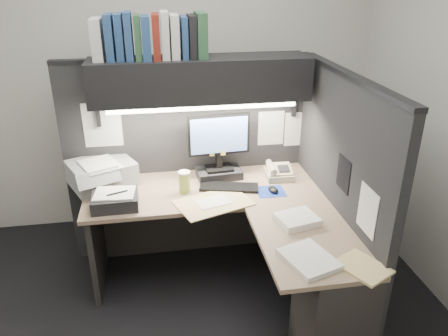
{
  "coord_description": "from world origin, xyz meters",
  "views": [
    {
      "loc": [
        -0.22,
        -2.3,
        2.19
      ],
      "look_at": [
        0.25,
        0.51,
        0.91
      ],
      "focal_mm": 35.0,
      "sensor_mm": 36.0,
      "label": 1
    }
  ],
  "objects_px": {
    "telephone": "(279,173)",
    "notebook_stack": "(115,200)",
    "coffee_cup": "(184,183)",
    "overhead_shelf": "(200,79)",
    "printer": "(102,173)",
    "monitor": "(219,153)",
    "keyboard": "(229,187)",
    "desk": "(262,261)"
  },
  "relations": [
    {
      "from": "notebook_stack",
      "to": "coffee_cup",
      "type": "bearing_deg",
      "value": 14.67
    },
    {
      "from": "overhead_shelf",
      "to": "printer",
      "type": "bearing_deg",
      "value": 178.95
    },
    {
      "from": "desk",
      "to": "printer",
      "type": "relative_size",
      "value": 3.85
    },
    {
      "from": "notebook_stack",
      "to": "monitor",
      "type": "bearing_deg",
      "value": 23.56
    },
    {
      "from": "telephone",
      "to": "printer",
      "type": "xyz_separation_m",
      "value": [
        -1.34,
        0.12,
        0.05
      ]
    },
    {
      "from": "desk",
      "to": "coffee_cup",
      "type": "bearing_deg",
      "value": 131.23
    },
    {
      "from": "keyboard",
      "to": "coffee_cup",
      "type": "xyz_separation_m",
      "value": [
        -0.33,
        -0.01,
        0.07
      ]
    },
    {
      "from": "desk",
      "to": "monitor",
      "type": "relative_size",
      "value": 3.36
    },
    {
      "from": "overhead_shelf",
      "to": "coffee_cup",
      "type": "distance_m",
      "value": 0.75
    },
    {
      "from": "notebook_stack",
      "to": "keyboard",
      "type": "bearing_deg",
      "value": 9.3
    },
    {
      "from": "overhead_shelf",
      "to": "notebook_stack",
      "type": "bearing_deg",
      "value": -150.97
    },
    {
      "from": "overhead_shelf",
      "to": "coffee_cup",
      "type": "relative_size",
      "value": 10.12
    },
    {
      "from": "coffee_cup",
      "to": "notebook_stack",
      "type": "xyz_separation_m",
      "value": [
        -0.48,
        -0.13,
        -0.03
      ]
    },
    {
      "from": "overhead_shelf",
      "to": "monitor",
      "type": "bearing_deg",
      "value": -9.17
    },
    {
      "from": "keyboard",
      "to": "overhead_shelf",
      "type": "bearing_deg",
      "value": 140.72
    },
    {
      "from": "desk",
      "to": "printer",
      "type": "bearing_deg",
      "value": 144.03
    },
    {
      "from": "overhead_shelf",
      "to": "printer",
      "type": "xyz_separation_m",
      "value": [
        -0.75,
        0.01,
        -0.68
      ]
    },
    {
      "from": "overhead_shelf",
      "to": "telephone",
      "type": "xyz_separation_m",
      "value": [
        0.58,
        -0.1,
        -0.73
      ]
    },
    {
      "from": "keyboard",
      "to": "coffee_cup",
      "type": "distance_m",
      "value": 0.33
    },
    {
      "from": "telephone",
      "to": "notebook_stack",
      "type": "xyz_separation_m",
      "value": [
        -1.22,
        -0.25,
        0.0
      ]
    },
    {
      "from": "desk",
      "to": "overhead_shelf",
      "type": "height_order",
      "value": "overhead_shelf"
    },
    {
      "from": "desk",
      "to": "telephone",
      "type": "xyz_separation_m",
      "value": [
        0.28,
        0.65,
        0.33
      ]
    },
    {
      "from": "keyboard",
      "to": "printer",
      "type": "xyz_separation_m",
      "value": [
        -0.92,
        0.24,
        0.08
      ]
    },
    {
      "from": "coffee_cup",
      "to": "printer",
      "type": "distance_m",
      "value": 0.64
    },
    {
      "from": "printer",
      "to": "notebook_stack",
      "type": "bearing_deg",
      "value": -97.34
    },
    {
      "from": "monitor",
      "to": "notebook_stack",
      "type": "bearing_deg",
      "value": -160.45
    },
    {
      "from": "telephone",
      "to": "keyboard",
      "type": "bearing_deg",
      "value": -160.41
    },
    {
      "from": "desk",
      "to": "telephone",
      "type": "height_order",
      "value": "telephone"
    },
    {
      "from": "printer",
      "to": "notebook_stack",
      "type": "distance_m",
      "value": 0.39
    },
    {
      "from": "telephone",
      "to": "coffee_cup",
      "type": "xyz_separation_m",
      "value": [
        -0.74,
        -0.13,
        0.04
      ]
    },
    {
      "from": "keyboard",
      "to": "notebook_stack",
      "type": "bearing_deg",
      "value": -157.16
    },
    {
      "from": "printer",
      "to": "overhead_shelf",
      "type": "bearing_deg",
      "value": -25.59
    },
    {
      "from": "monitor",
      "to": "coffee_cup",
      "type": "xyz_separation_m",
      "value": [
        -0.29,
        -0.21,
        -0.13
      ]
    },
    {
      "from": "overhead_shelf",
      "to": "notebook_stack",
      "type": "xyz_separation_m",
      "value": [
        -0.64,
        -0.36,
        -0.72
      ]
    },
    {
      "from": "coffee_cup",
      "to": "printer",
      "type": "height_order",
      "value": "printer"
    },
    {
      "from": "telephone",
      "to": "notebook_stack",
      "type": "height_order",
      "value": "notebook_stack"
    },
    {
      "from": "keyboard",
      "to": "notebook_stack",
      "type": "relative_size",
      "value": 1.4
    },
    {
      "from": "monitor",
      "to": "notebook_stack",
      "type": "xyz_separation_m",
      "value": [
        -0.77,
        -0.34,
        -0.16
      ]
    },
    {
      "from": "coffee_cup",
      "to": "notebook_stack",
      "type": "bearing_deg",
      "value": -165.33
    },
    {
      "from": "desk",
      "to": "keyboard",
      "type": "xyz_separation_m",
      "value": [
        -0.13,
        0.53,
        0.3
      ]
    },
    {
      "from": "keyboard",
      "to": "coffee_cup",
      "type": "height_order",
      "value": "coffee_cup"
    },
    {
      "from": "coffee_cup",
      "to": "overhead_shelf",
      "type": "bearing_deg",
      "value": 55.46
    }
  ]
}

